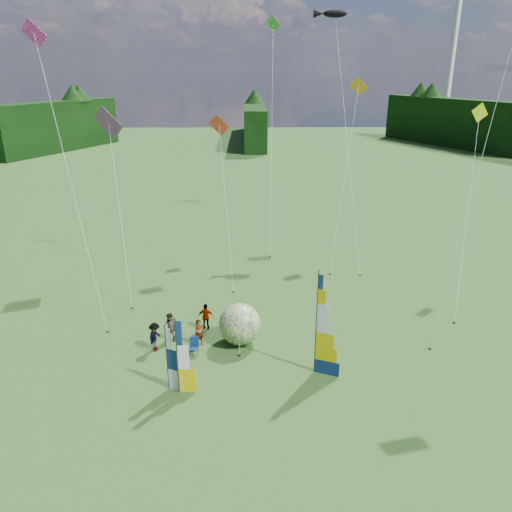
{
  "coord_description": "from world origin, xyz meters",
  "views": [
    {
      "loc": [
        -1.36,
        -18.64,
        14.07
      ],
      "look_at": [
        -1.0,
        4.0,
        5.5
      ],
      "focal_mm": 35.0,
      "sensor_mm": 36.0,
      "label": 1
    }
  ],
  "objects_px": {
    "side_banner_left": "(177,357)",
    "spectator_b": "(171,327)",
    "side_banner_far": "(167,359)",
    "bol_inflatable": "(240,324)",
    "spectator_a": "(199,333)",
    "camp_chair": "(194,347)",
    "spectator_d": "(206,317)",
    "kite_whale": "(347,127)",
    "spectator_c": "(155,337)",
    "feather_banner_main": "(316,325)"
  },
  "relations": [
    {
      "from": "side_banner_far",
      "to": "kite_whale",
      "type": "distance_m",
      "value": 24.06
    },
    {
      "from": "spectator_d",
      "to": "spectator_a",
      "type": "bearing_deg",
      "value": 90.62
    },
    {
      "from": "side_banner_far",
      "to": "spectator_c",
      "type": "relative_size",
      "value": 2.06
    },
    {
      "from": "spectator_a",
      "to": "feather_banner_main",
      "type": "bearing_deg",
      "value": -54.52
    },
    {
      "from": "spectator_c",
      "to": "kite_whale",
      "type": "distance_m",
      "value": 22.33
    },
    {
      "from": "spectator_a",
      "to": "camp_chair",
      "type": "xyz_separation_m",
      "value": [
        -0.2,
        -0.96,
        -0.29
      ]
    },
    {
      "from": "spectator_d",
      "to": "kite_whale",
      "type": "xyz_separation_m",
      "value": [
        10.09,
        13.86,
        9.01
      ]
    },
    {
      "from": "feather_banner_main",
      "to": "bol_inflatable",
      "type": "xyz_separation_m",
      "value": [
        -3.7,
        2.86,
        -1.48
      ]
    },
    {
      "from": "spectator_c",
      "to": "side_banner_far",
      "type": "bearing_deg",
      "value": -144.93
    },
    {
      "from": "spectator_b",
      "to": "kite_whale",
      "type": "distance_m",
      "value": 21.27
    },
    {
      "from": "spectator_d",
      "to": "kite_whale",
      "type": "height_order",
      "value": "kite_whale"
    },
    {
      "from": "spectator_a",
      "to": "camp_chair",
      "type": "bearing_deg",
      "value": -131.83
    },
    {
      "from": "side_banner_left",
      "to": "spectator_b",
      "type": "height_order",
      "value": "side_banner_left"
    },
    {
      "from": "spectator_a",
      "to": "spectator_c",
      "type": "bearing_deg",
      "value": 160.63
    },
    {
      "from": "side_banner_far",
      "to": "spectator_d",
      "type": "bearing_deg",
      "value": 100.55
    },
    {
      "from": "feather_banner_main",
      "to": "spectator_a",
      "type": "relative_size",
      "value": 3.47
    },
    {
      "from": "feather_banner_main",
      "to": "side_banner_left",
      "type": "distance_m",
      "value": 6.67
    },
    {
      "from": "spectator_b",
      "to": "side_banner_left",
      "type": "bearing_deg",
      "value": -48.46
    },
    {
      "from": "feather_banner_main",
      "to": "bol_inflatable",
      "type": "bearing_deg",
      "value": 164.54
    },
    {
      "from": "spectator_b",
      "to": "camp_chair",
      "type": "xyz_separation_m",
      "value": [
        1.4,
        -1.43,
        -0.36
      ]
    },
    {
      "from": "feather_banner_main",
      "to": "side_banner_far",
      "type": "xyz_separation_m",
      "value": [
        -6.96,
        -1.26,
        -1.0
      ]
    },
    {
      "from": "side_banner_left",
      "to": "spectator_b",
      "type": "xyz_separation_m",
      "value": [
        -1.03,
        4.66,
        -1.03
      ]
    },
    {
      "from": "spectator_c",
      "to": "bol_inflatable",
      "type": "bearing_deg",
      "value": -65.81
    },
    {
      "from": "spectator_b",
      "to": "spectator_c",
      "type": "xyz_separation_m",
      "value": [
        -0.7,
        -0.91,
        -0.04
      ]
    },
    {
      "from": "bol_inflatable",
      "to": "spectator_b",
      "type": "xyz_separation_m",
      "value": [
        -3.77,
        0.25,
        -0.31
      ]
    },
    {
      "from": "camp_chair",
      "to": "kite_whale",
      "type": "relative_size",
      "value": 0.05
    },
    {
      "from": "side_banner_far",
      "to": "kite_whale",
      "type": "height_order",
      "value": "kite_whale"
    },
    {
      "from": "bol_inflatable",
      "to": "spectator_c",
      "type": "height_order",
      "value": "bol_inflatable"
    },
    {
      "from": "feather_banner_main",
      "to": "side_banner_far",
      "type": "distance_m",
      "value": 7.14
    },
    {
      "from": "spectator_c",
      "to": "side_banner_left",
      "type": "bearing_deg",
      "value": -139.48
    },
    {
      "from": "side_banner_left",
      "to": "side_banner_far",
      "type": "distance_m",
      "value": 0.63
    },
    {
      "from": "spectator_b",
      "to": "spectator_d",
      "type": "xyz_separation_m",
      "value": [
        1.83,
        1.31,
        -0.04
      ]
    },
    {
      "from": "side_banner_far",
      "to": "bol_inflatable",
      "type": "relative_size",
      "value": 1.43
    },
    {
      "from": "kite_whale",
      "to": "camp_chair",
      "type": "bearing_deg",
      "value": -119.05
    },
    {
      "from": "spectator_b",
      "to": "kite_whale",
      "type": "height_order",
      "value": "kite_whale"
    },
    {
      "from": "spectator_c",
      "to": "spectator_d",
      "type": "xyz_separation_m",
      "value": [
        2.53,
        2.22,
        0.0
      ]
    },
    {
      "from": "bol_inflatable",
      "to": "side_banner_far",
      "type": "bearing_deg",
      "value": -128.3
    },
    {
      "from": "spectator_c",
      "to": "kite_whale",
      "type": "xyz_separation_m",
      "value": [
        12.62,
        16.07,
        9.01
      ]
    },
    {
      "from": "spectator_d",
      "to": "camp_chair",
      "type": "distance_m",
      "value": 2.79
    },
    {
      "from": "spectator_c",
      "to": "camp_chair",
      "type": "xyz_separation_m",
      "value": [
        2.1,
        -0.52,
        -0.32
      ]
    },
    {
      "from": "spectator_c",
      "to": "spectator_d",
      "type": "height_order",
      "value": "spectator_d"
    },
    {
      "from": "side_banner_far",
      "to": "spectator_d",
      "type": "xyz_separation_m",
      "value": [
        1.31,
        5.68,
        -0.83
      ]
    },
    {
      "from": "feather_banner_main",
      "to": "spectator_a",
      "type": "height_order",
      "value": "feather_banner_main"
    },
    {
      "from": "spectator_c",
      "to": "kite_whale",
      "type": "height_order",
      "value": "kite_whale"
    },
    {
      "from": "bol_inflatable",
      "to": "kite_whale",
      "type": "bearing_deg",
      "value": 62.13
    },
    {
      "from": "spectator_c",
      "to": "spectator_a",
      "type": "bearing_deg",
      "value": -63.29
    },
    {
      "from": "side_banner_far",
      "to": "camp_chair",
      "type": "relative_size",
      "value": 3.5
    },
    {
      "from": "side_banner_left",
      "to": "spectator_a",
      "type": "height_order",
      "value": "side_banner_left"
    },
    {
      "from": "feather_banner_main",
      "to": "spectator_d",
      "type": "bearing_deg",
      "value": 164.19
    },
    {
      "from": "side_banner_left",
      "to": "spectator_b",
      "type": "bearing_deg",
      "value": 104.7
    }
  ]
}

